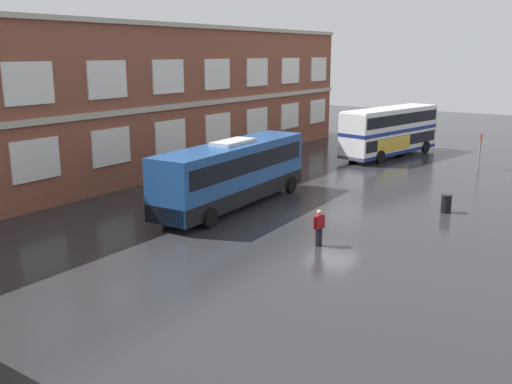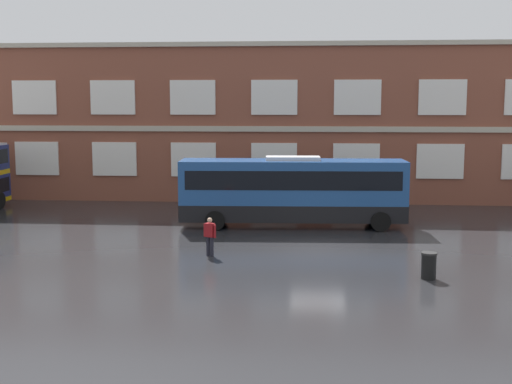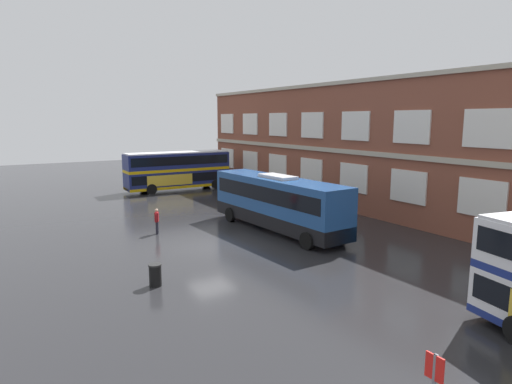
# 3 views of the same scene
# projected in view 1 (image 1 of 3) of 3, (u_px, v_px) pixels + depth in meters

# --- Properties ---
(ground_plane) EXTENTS (120.00, 120.00, 0.00)m
(ground_plane) POSITION_uv_depth(u_px,v_px,m) (300.00, 210.00, 31.78)
(ground_plane) COLOR #232326
(brick_terminal_building) EXTENTS (53.74, 8.19, 10.55)m
(brick_terminal_building) POSITION_uv_depth(u_px,v_px,m) (99.00, 104.00, 39.18)
(brick_terminal_building) COLOR brown
(brick_terminal_building) RESTS_ON ground
(double_decker_middle) EXTENTS (11.29, 4.62, 4.07)m
(double_decker_middle) POSITION_uv_depth(u_px,v_px,m) (390.00, 131.00, 47.99)
(double_decker_middle) COLOR silver
(double_decker_middle) RESTS_ON ground
(touring_coach) EXTENTS (12.11, 3.35, 3.80)m
(touring_coach) POSITION_uv_depth(u_px,v_px,m) (233.00, 173.00, 32.23)
(touring_coach) COLOR navy
(touring_coach) RESTS_ON ground
(waiting_passenger) EXTENTS (0.61, 0.39, 1.70)m
(waiting_passenger) POSITION_uv_depth(u_px,v_px,m) (319.00, 226.00, 25.74)
(waiting_passenger) COLOR black
(waiting_passenger) RESTS_ON ground
(bus_stand_flag) EXTENTS (0.44, 0.10, 2.70)m
(bus_stand_flag) POSITION_uv_depth(u_px,v_px,m) (480.00, 148.00, 42.61)
(bus_stand_flag) COLOR slate
(bus_stand_flag) RESTS_ON ground
(station_litter_bin) EXTENTS (0.60, 0.60, 1.03)m
(station_litter_bin) POSITION_uv_depth(u_px,v_px,m) (446.00, 203.00, 31.26)
(station_litter_bin) COLOR black
(station_litter_bin) RESTS_ON ground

